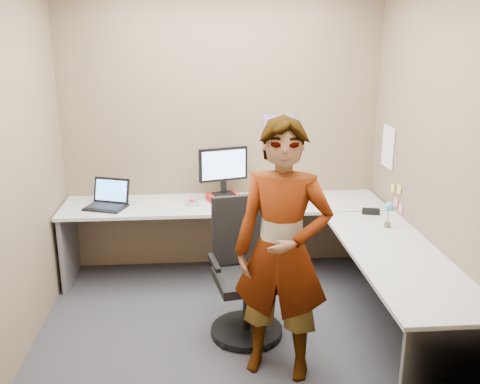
{
  "coord_description": "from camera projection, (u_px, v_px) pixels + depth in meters",
  "views": [
    {
      "loc": [
        -0.23,
        -3.73,
        2.24
      ],
      "look_at": [
        0.09,
        0.25,
        1.05
      ],
      "focal_mm": 40.0,
      "sensor_mm": 36.0,
      "label": 1
    }
  ],
  "objects": [
    {
      "name": "origami",
      "position": [
        214.0,
        202.0,
        4.87
      ],
      "size": [
        0.1,
        0.1,
        0.06
      ],
      "primitive_type": "cone",
      "color": "white",
      "rests_on": "desk"
    },
    {
      "name": "sticky_note_b",
      "position": [
        396.0,
        202.0,
        4.67
      ],
      "size": [
        0.01,
        0.07,
        0.07
      ],
      "primitive_type": "cube",
      "color": "pink",
      "rests_on": "wall_right"
    },
    {
      "name": "wall_right",
      "position": [
        432.0,
        158.0,
        3.95
      ],
      "size": [
        0.0,
        2.7,
        2.7
      ],
      "primitive_type": "plane",
      "rotation": [
        1.57,
        0.0,
        -1.57
      ],
      "color": "brown",
      "rests_on": "ground"
    },
    {
      "name": "ground",
      "position": [
        231.0,
        328.0,
        4.22
      ],
      "size": [
        3.0,
        3.0,
        0.0
      ],
      "primitive_type": "plane",
      "color": "#2A292F",
      "rests_on": "ground"
    },
    {
      "name": "flower",
      "position": [
        388.0,
        210.0,
        4.29
      ],
      "size": [
        0.07,
        0.07,
        0.22
      ],
      "color": "brown",
      "rests_on": "desk"
    },
    {
      "name": "sticky_note_a",
      "position": [
        399.0,
        189.0,
        4.59
      ],
      "size": [
        0.01,
        0.07,
        0.07
      ],
      "primitive_type": "cube",
      "color": "#F2E059",
      "rests_on": "wall_right"
    },
    {
      "name": "trackball_mouse",
      "position": [
        192.0,
        203.0,
        4.86
      ],
      "size": [
        0.12,
        0.08,
        0.07
      ],
      "color": "#B7B7BC",
      "rests_on": "desk"
    },
    {
      "name": "calendar_white",
      "position": [
        388.0,
        147.0,
        4.84
      ],
      "size": [
        0.01,
        0.28,
        0.38
      ],
      "primitive_type": "cube",
      "color": "white",
      "rests_on": "wall_right"
    },
    {
      "name": "office_chair",
      "position": [
        245.0,
        281.0,
        4.07
      ],
      "size": [
        0.58,
        0.55,
        1.04
      ],
      "rotation": [
        0.0,
        0.0,
        0.17
      ],
      "color": "black",
      "rests_on": "ground"
    },
    {
      "name": "desk",
      "position": [
        280.0,
        239.0,
        4.46
      ],
      "size": [
        2.98,
        2.58,
        0.73
      ],
      "color": "#AAAAAA",
      "rests_on": "ground"
    },
    {
      "name": "monitor",
      "position": [
        223.0,
        167.0,
        4.94
      ],
      "size": [
        0.46,
        0.19,
        0.44
      ],
      "rotation": [
        0.0,
        0.0,
        0.29
      ],
      "color": "black",
      "rests_on": "paper_ream"
    },
    {
      "name": "sticky_note_c",
      "position": [
        401.0,
        209.0,
        4.57
      ],
      "size": [
        0.01,
        0.07,
        0.07
      ],
      "primitive_type": "cube",
      "color": "pink",
      "rests_on": "wall_right"
    },
    {
      "name": "calendar_purple",
      "position": [
        279.0,
        135.0,
        5.12
      ],
      "size": [
        0.3,
        0.01,
        0.4
      ],
      "primitive_type": "cube",
      "color": "#846BB7",
      "rests_on": "wall_back"
    },
    {
      "name": "wall_left",
      "position": [
        16.0,
        166.0,
        3.72
      ],
      "size": [
        0.0,
        2.7,
        2.7
      ],
      "primitive_type": "plane",
      "rotation": [
        1.57,
        0.0,
        1.57
      ],
      "color": "brown",
      "rests_on": "ground"
    },
    {
      "name": "laptop",
      "position": [
        108.0,
        200.0,
        4.83
      ],
      "size": [
        0.42,
        0.38,
        0.25
      ],
      "rotation": [
        0.0,
        0.0,
        -0.34
      ],
      "color": "black",
      "rests_on": "desk"
    },
    {
      "name": "sticky_note_d",
      "position": [
        393.0,
        188.0,
        4.74
      ],
      "size": [
        0.01,
        0.07,
        0.07
      ],
      "primitive_type": "cube",
      "color": "#F2E059",
      "rests_on": "wall_right"
    },
    {
      "name": "paper_ream",
      "position": [
        224.0,
        197.0,
        5.01
      ],
      "size": [
        0.34,
        0.29,
        0.06
      ],
      "primitive_type": "cube",
      "rotation": [
        0.0,
        0.0,
        0.29
      ],
      "color": "red",
      "rests_on": "desk"
    },
    {
      "name": "stapler",
      "position": [
        371.0,
        211.0,
        4.63
      ],
      "size": [
        0.16,
        0.07,
        0.05
      ],
      "primitive_type": "cube",
      "rotation": [
        0.0,
        0.0,
        -0.23
      ],
      "color": "black",
      "rests_on": "desk"
    },
    {
      "name": "person",
      "position": [
        282.0,
        252.0,
        3.47
      ],
      "size": [
        0.74,
        0.61,
        1.75
      ],
      "primitive_type": "imported",
      "rotation": [
        0.0,
        0.0,
        -0.34
      ],
      "color": "#999399",
      "rests_on": "ground"
    },
    {
      "name": "wall_back",
      "position": [
        222.0,
        131.0,
        5.08
      ],
      "size": [
        3.0,
        0.0,
        3.0
      ],
      "primitive_type": "plane",
      "rotation": [
        1.57,
        0.0,
        0.0
      ],
      "color": "brown",
      "rests_on": "ground"
    }
  ]
}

